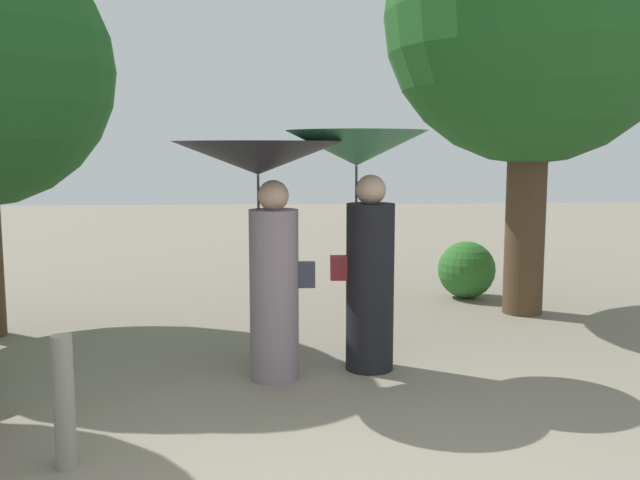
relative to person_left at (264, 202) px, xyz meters
The scene contains 4 objects.
person_left is the anchor object (origin of this frame).
person_right 0.82m from the person_left, 13.95° to the left, with size 1.15×1.15×1.98m.
bush_path_right 3.96m from the person_left, 50.28° to the left, with size 0.70×0.70×0.70m, color #2D6B28.
path_marker_post 2.16m from the person_left, 126.23° to the right, with size 0.12×0.12×0.79m, color gray.
Camera 1 is at (-0.37, -3.39, 1.83)m, focal length 39.41 mm.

